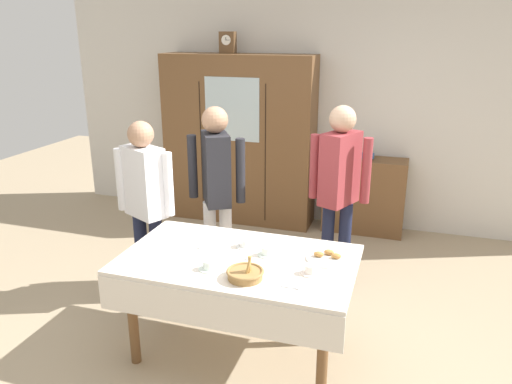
% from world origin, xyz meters
% --- Properties ---
extents(ground_plane, '(12.00, 12.00, 0.00)m').
position_xyz_m(ground_plane, '(0.00, 0.00, 0.00)').
color(ground_plane, tan).
rests_on(ground_plane, ground).
extents(back_wall, '(6.40, 0.10, 2.70)m').
position_xyz_m(back_wall, '(0.00, 2.65, 1.35)').
color(back_wall, silver).
rests_on(back_wall, ground).
extents(dining_table, '(1.61, 0.95, 0.76)m').
position_xyz_m(dining_table, '(0.00, -0.23, 0.65)').
color(dining_table, brown).
rests_on(dining_table, ground).
extents(wall_cabinet, '(1.80, 0.46, 1.99)m').
position_xyz_m(wall_cabinet, '(-0.90, 2.35, 1.00)').
color(wall_cabinet, brown).
rests_on(wall_cabinet, ground).
extents(mantel_clock, '(0.18, 0.11, 0.24)m').
position_xyz_m(mantel_clock, '(-1.02, 2.35, 2.11)').
color(mantel_clock, brown).
rests_on(mantel_clock, wall_cabinet).
extents(bookshelf_low, '(0.91, 0.35, 0.87)m').
position_xyz_m(bookshelf_low, '(0.61, 2.41, 0.44)').
color(bookshelf_low, brown).
rests_on(bookshelf_low, ground).
extents(book_stack, '(0.17, 0.21, 0.05)m').
position_xyz_m(book_stack, '(0.61, 2.40, 0.90)').
color(book_stack, '#3D754C').
rests_on(book_stack, bookshelf_low).
extents(tea_cup_near_left, '(0.13, 0.13, 0.06)m').
position_xyz_m(tea_cup_near_left, '(-0.01, -0.02, 0.79)').
color(tea_cup_near_left, white).
rests_on(tea_cup_near_left, dining_table).
extents(tea_cup_center, '(0.13, 0.13, 0.06)m').
position_xyz_m(tea_cup_center, '(0.18, -0.11, 0.79)').
color(tea_cup_center, silver).
rests_on(tea_cup_center, dining_table).
extents(tea_cup_near_right, '(0.13, 0.13, 0.06)m').
position_xyz_m(tea_cup_near_right, '(0.52, -0.28, 0.79)').
color(tea_cup_near_right, white).
rests_on(tea_cup_near_right, dining_table).
extents(tea_cup_back_edge, '(0.13, 0.13, 0.06)m').
position_xyz_m(tea_cup_back_edge, '(-0.13, -0.43, 0.79)').
color(tea_cup_back_edge, silver).
rests_on(tea_cup_back_edge, dining_table).
extents(bread_basket, '(0.24, 0.24, 0.16)m').
position_xyz_m(bread_basket, '(0.14, -0.47, 0.80)').
color(bread_basket, '#9E7542').
rests_on(bread_basket, dining_table).
extents(pastry_plate, '(0.28, 0.28, 0.05)m').
position_xyz_m(pastry_plate, '(0.59, -0.04, 0.78)').
color(pastry_plate, white).
rests_on(pastry_plate, dining_table).
extents(spoon_front_edge, '(0.12, 0.02, 0.01)m').
position_xyz_m(spoon_front_edge, '(-0.34, -0.15, 0.77)').
color(spoon_front_edge, silver).
rests_on(spoon_front_edge, dining_table).
extents(spoon_near_right, '(0.12, 0.02, 0.01)m').
position_xyz_m(spoon_near_right, '(0.46, -0.50, 0.77)').
color(spoon_near_right, silver).
rests_on(spoon_near_right, dining_table).
extents(spoon_far_right, '(0.12, 0.02, 0.01)m').
position_xyz_m(spoon_far_right, '(0.05, -0.22, 0.77)').
color(spoon_far_right, silver).
rests_on(spoon_far_right, dining_table).
extents(person_behind_table_left, '(0.52, 0.41, 1.66)m').
position_xyz_m(person_behind_table_left, '(-0.50, 0.65, 1.01)').
color(person_behind_table_left, silver).
rests_on(person_behind_table_left, ground).
extents(person_beside_shelf, '(0.52, 0.41, 1.67)m').
position_xyz_m(person_beside_shelf, '(0.51, 0.94, 1.02)').
color(person_beside_shelf, '#191E38').
rests_on(person_beside_shelf, ground).
extents(person_near_right_end, '(0.52, 0.34, 1.57)m').
position_xyz_m(person_near_right_end, '(-0.99, 0.30, 0.95)').
color(person_near_right_end, '#191E38').
rests_on(person_near_right_end, ground).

